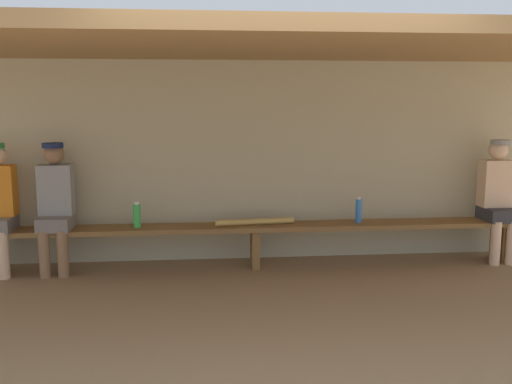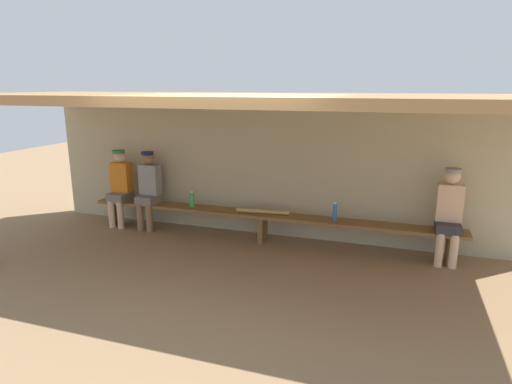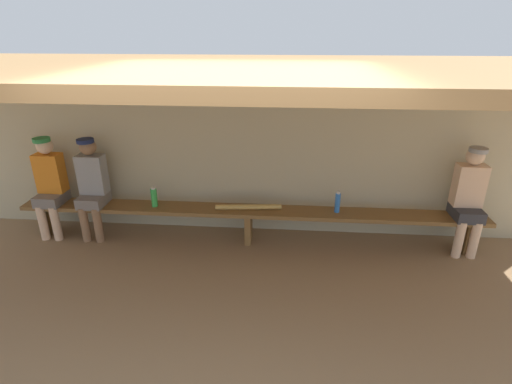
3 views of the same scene
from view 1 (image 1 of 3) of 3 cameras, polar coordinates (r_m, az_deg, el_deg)
The scene contains 9 objects.
ground_plane at distance 4.76m, azimuth 1.70°, elevation -12.72°, with size 24.00×24.00×0.00m, color #8C6D4C.
back_wall at distance 6.44m, azimuth -0.49°, elevation 3.15°, with size 8.00×0.20×2.20m, color #B7AD8C.
dugout_roof at distance 5.13m, azimuth 0.81°, elevation 14.60°, with size 8.00×2.80×0.12m, color #9E7547.
bench at distance 6.11m, azimuth -0.11°, elevation -3.95°, with size 6.00×0.36×0.46m.
player_leftmost at distance 6.20m, azimuth -19.37°, elevation -0.90°, with size 0.34×0.42×1.34m.
player_shirtless_tan at distance 6.85m, azimuth 22.96°, elevation -0.21°, with size 0.34×0.42×1.34m.
water_bottle_clear at distance 6.08m, azimuth -11.78°, elevation -2.28°, with size 0.08×0.08×0.27m.
water_bottle_green at distance 6.29m, azimuth 10.19°, elevation -1.80°, with size 0.07×0.07×0.28m.
baseball_bat at distance 6.09m, azimuth -0.12°, elevation -2.98°, with size 0.07×0.07×0.85m, color tan.
Camera 1 is at (-0.56, -4.38, 1.77)m, focal length 40.14 mm.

